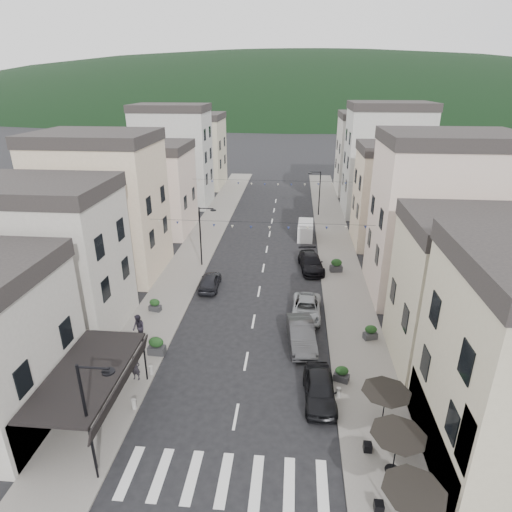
{
  "coord_description": "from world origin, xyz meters",
  "views": [
    {
      "loc": [
        2.77,
        -12.07,
        17.1
      ],
      "look_at": [
        -0.23,
        20.6,
        3.5
      ],
      "focal_mm": 30.0,
      "sensor_mm": 36.0,
      "label": 1
    }
  ],
  "objects_px": {
    "parked_car_e": "(210,281)",
    "pedestrian_b": "(139,328)",
    "pedestrian_a": "(136,368)",
    "parked_car_b": "(301,335)",
    "parked_car_a": "(320,389)",
    "parked_car_c": "(306,309)",
    "delivery_van": "(305,230)",
    "parked_car_d": "(311,262)"
  },
  "relations": [
    {
      "from": "parked_car_b",
      "to": "pedestrian_b",
      "type": "bearing_deg",
      "value": 177.05
    },
    {
      "from": "parked_car_b",
      "to": "parked_car_e",
      "type": "distance_m",
      "value": 11.25
    },
    {
      "from": "parked_car_e",
      "to": "pedestrian_a",
      "type": "bearing_deg",
      "value": 79.23
    },
    {
      "from": "delivery_van",
      "to": "pedestrian_b",
      "type": "distance_m",
      "value": 25.45
    },
    {
      "from": "parked_car_a",
      "to": "parked_car_c",
      "type": "relative_size",
      "value": 0.91
    },
    {
      "from": "parked_car_c",
      "to": "delivery_van",
      "type": "relative_size",
      "value": 1.12
    },
    {
      "from": "parked_car_a",
      "to": "parked_car_b",
      "type": "xyz_separation_m",
      "value": [
        -1.01,
        5.48,
        0.05
      ]
    },
    {
      "from": "delivery_van",
      "to": "parked_car_c",
      "type": "bearing_deg",
      "value": -88.44
    },
    {
      "from": "pedestrian_a",
      "to": "parked_car_a",
      "type": "bearing_deg",
      "value": 1.19
    },
    {
      "from": "parked_car_a",
      "to": "parked_car_d",
      "type": "height_order",
      "value": "parked_car_a"
    },
    {
      "from": "parked_car_c",
      "to": "parked_car_d",
      "type": "height_order",
      "value": "parked_car_d"
    },
    {
      "from": "parked_car_d",
      "to": "pedestrian_b",
      "type": "height_order",
      "value": "pedestrian_b"
    },
    {
      "from": "parked_car_b",
      "to": "parked_car_c",
      "type": "distance_m",
      "value": 3.91
    },
    {
      "from": "parked_car_a",
      "to": "parked_car_d",
      "type": "bearing_deg",
      "value": 88.07
    },
    {
      "from": "parked_car_e",
      "to": "delivery_van",
      "type": "xyz_separation_m",
      "value": [
        8.54,
        13.87,
        0.32
      ]
    },
    {
      "from": "delivery_van",
      "to": "parked_car_b",
      "type": "bearing_deg",
      "value": -89.4
    },
    {
      "from": "parked_car_b",
      "to": "parked_car_c",
      "type": "relative_size",
      "value": 1.0
    },
    {
      "from": "pedestrian_a",
      "to": "parked_car_b",
      "type": "bearing_deg",
      "value": 30.29
    },
    {
      "from": "parked_car_b",
      "to": "parked_car_c",
      "type": "bearing_deg",
      "value": 77.69
    },
    {
      "from": "parked_car_c",
      "to": "delivery_van",
      "type": "bearing_deg",
      "value": 92.06
    },
    {
      "from": "parked_car_e",
      "to": "pedestrian_b",
      "type": "distance_m",
      "value": 9.27
    },
    {
      "from": "parked_car_e",
      "to": "pedestrian_a",
      "type": "distance_m",
      "value": 12.94
    },
    {
      "from": "pedestrian_a",
      "to": "pedestrian_b",
      "type": "bearing_deg",
      "value": 111.63
    },
    {
      "from": "parked_car_a",
      "to": "parked_car_e",
      "type": "distance_m",
      "value": 16.15
    },
    {
      "from": "parked_car_e",
      "to": "pedestrian_b",
      "type": "height_order",
      "value": "pedestrian_b"
    },
    {
      "from": "parked_car_a",
      "to": "parked_car_c",
      "type": "distance_m",
      "value": 9.39
    },
    {
      "from": "delivery_van",
      "to": "pedestrian_b",
      "type": "bearing_deg",
      "value": -115.67
    },
    {
      "from": "parked_car_a",
      "to": "parked_car_d",
      "type": "xyz_separation_m",
      "value": [
        0.0,
        18.32,
        -0.02
      ]
    },
    {
      "from": "parked_car_c",
      "to": "parked_car_e",
      "type": "distance_m",
      "value": 9.29
    },
    {
      "from": "parked_car_e",
      "to": "parked_car_a",
      "type": "bearing_deg",
      "value": 122.19
    },
    {
      "from": "pedestrian_a",
      "to": "pedestrian_b",
      "type": "xyz_separation_m",
      "value": [
        -1.25,
        4.13,
        0.17
      ]
    },
    {
      "from": "parked_car_a",
      "to": "pedestrian_b",
      "type": "height_order",
      "value": "pedestrian_b"
    },
    {
      "from": "parked_car_c",
      "to": "pedestrian_b",
      "type": "relative_size",
      "value": 2.47
    },
    {
      "from": "pedestrian_b",
      "to": "parked_car_d",
      "type": "bearing_deg",
      "value": 92.31
    },
    {
      "from": "parked_car_c",
      "to": "pedestrian_b",
      "type": "distance_m",
      "value": 12.56
    },
    {
      "from": "pedestrian_b",
      "to": "parked_car_b",
      "type": "bearing_deg",
      "value": 48.01
    },
    {
      "from": "parked_car_d",
      "to": "parked_car_b",
      "type": "bearing_deg",
      "value": -102.38
    },
    {
      "from": "parked_car_a",
      "to": "pedestrian_b",
      "type": "xyz_separation_m",
      "value": [
        -12.3,
        4.82,
        0.35
      ]
    },
    {
      "from": "pedestrian_a",
      "to": "pedestrian_b",
      "type": "height_order",
      "value": "pedestrian_b"
    },
    {
      "from": "parked_car_d",
      "to": "pedestrian_a",
      "type": "height_order",
      "value": "pedestrian_a"
    },
    {
      "from": "delivery_van",
      "to": "pedestrian_a",
      "type": "relative_size",
      "value": 2.67
    },
    {
      "from": "parked_car_e",
      "to": "pedestrian_b",
      "type": "bearing_deg",
      "value": 67.36
    }
  ]
}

